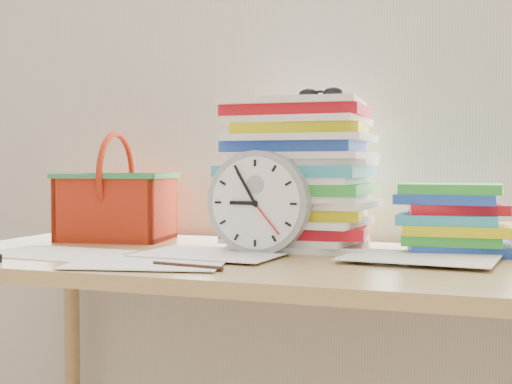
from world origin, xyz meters
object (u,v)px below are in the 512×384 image
at_px(desk, 244,289).
at_px(book_stack, 454,219).
at_px(clock, 259,203).
at_px(basket, 117,187).
at_px(paper_stack, 298,174).

relative_size(desk, book_stack, 5.37).
distance_m(clock, basket, 0.48).
xyz_separation_m(desk, paper_stack, (0.07, 0.16, 0.25)).
bearing_deg(book_stack, basket, -179.79).
height_order(paper_stack, basket, paper_stack).
distance_m(desk, clock, 0.19).
relative_size(paper_stack, clock, 1.53).
relative_size(book_stack, basket, 0.94).
distance_m(paper_stack, clock, 0.16).
relative_size(paper_stack, basket, 1.25).
height_order(clock, book_stack, clock).
distance_m(clock, book_stack, 0.43).
bearing_deg(paper_stack, book_stack, 3.15).
xyz_separation_m(desk, book_stack, (0.43, 0.18, 0.15)).
bearing_deg(paper_stack, basket, 178.13).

